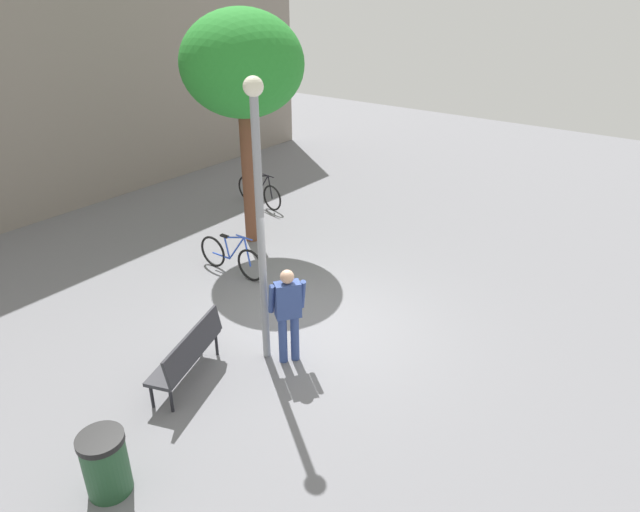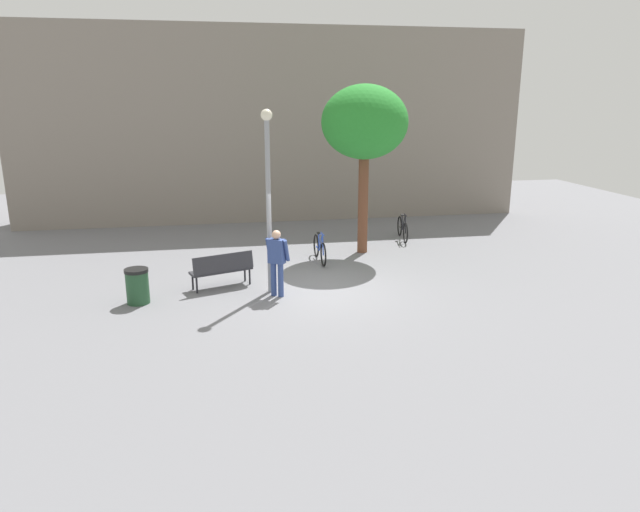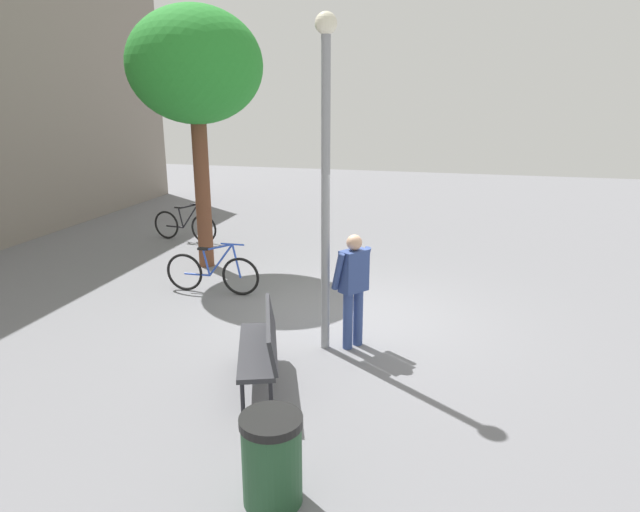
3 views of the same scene
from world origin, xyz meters
name	(u,v)px [view 2 (image 2 of 3)]	position (x,y,z in m)	size (l,w,h in m)	color
ground_plane	(318,290)	(0.00, 0.00, 0.00)	(36.00, 36.00, 0.00)	slate
building_facade	(274,125)	(0.00, 9.71, 3.70)	(19.83, 2.00, 7.39)	gray
lamppost	(268,186)	(-1.20, 0.12, 2.70)	(0.28, 0.28, 4.50)	gray
person_by_lamppost	(277,258)	(-1.07, -0.25, 0.97)	(0.61, 0.53, 1.67)	#334784
park_bench	(222,268)	(-2.38, 0.64, 0.55)	(1.67, 0.99, 0.92)	#2D2D33
plaza_tree	(365,124)	(2.07, 3.51, 4.01)	(2.63, 2.63, 5.17)	brown
bicycle_blue	(320,249)	(0.54, 2.66, 0.38)	(0.08, 1.81, 0.97)	black
bicycle_black	(403,229)	(3.88, 4.92, 0.38)	(0.29, 1.80, 0.97)	black
trash_bin	(137,286)	(-4.40, -0.16, 0.43)	(0.56, 0.56, 0.85)	#234C2D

